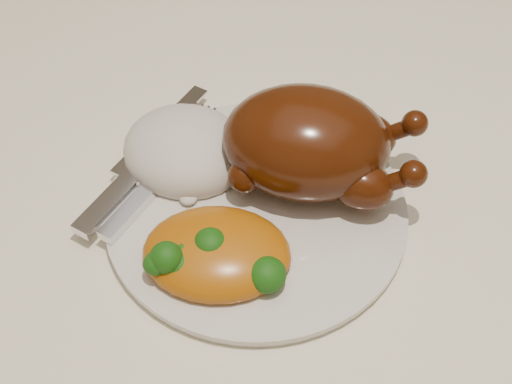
% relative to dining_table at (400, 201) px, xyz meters
% --- Properties ---
extents(dining_table, '(1.60, 0.90, 0.76)m').
position_rel_dining_table_xyz_m(dining_table, '(0.00, 0.00, 0.00)').
color(dining_table, brown).
rests_on(dining_table, floor).
extents(tablecloth, '(1.73, 1.03, 0.18)m').
position_rel_dining_table_xyz_m(tablecloth, '(0.00, 0.00, 0.07)').
color(tablecloth, white).
rests_on(tablecloth, dining_table).
extents(dinner_plate, '(0.29, 0.29, 0.01)m').
position_rel_dining_table_xyz_m(dinner_plate, '(-0.10, -0.15, 0.11)').
color(dinner_plate, silver).
rests_on(dinner_plate, tablecloth).
extents(roast_chicken, '(0.19, 0.14, 0.09)m').
position_rel_dining_table_xyz_m(roast_chicken, '(-0.07, -0.10, 0.16)').
color(roast_chicken, '#461807').
rests_on(roast_chicken, dinner_plate).
extents(rice_mound, '(0.12, 0.11, 0.06)m').
position_rel_dining_table_xyz_m(rice_mound, '(-0.18, -0.12, 0.12)').
color(rice_mound, silver).
rests_on(rice_mound, dinner_plate).
extents(mac_and_cheese, '(0.14, 0.12, 0.05)m').
position_rel_dining_table_xyz_m(mac_and_cheese, '(-0.11, -0.21, 0.12)').
color(mac_and_cheese, '#B0660B').
rests_on(mac_and_cheese, dinner_plate).
extents(cutlery, '(0.05, 0.20, 0.01)m').
position_rel_dining_table_xyz_m(cutlery, '(-0.21, -0.16, 0.12)').
color(cutlery, silver).
rests_on(cutlery, dinner_plate).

